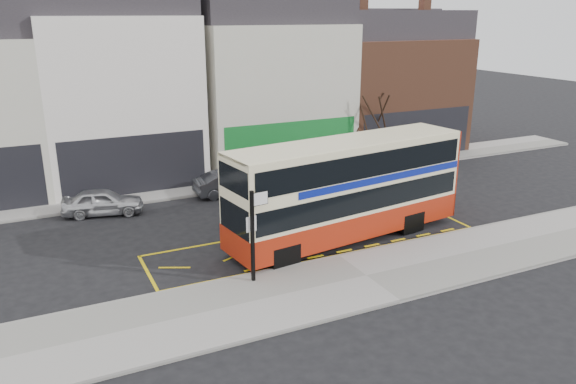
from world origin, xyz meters
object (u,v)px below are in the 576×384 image
bus_stop_post (254,228)px  street_tree_right (373,104)px  double_decker_bus (348,188)px  car_silver (103,202)px  car_grey (231,183)px  car_white (352,163)px

bus_stop_post → street_tree_right: size_ratio=0.58×
double_decker_bus → car_silver: bearing=132.2°
street_tree_right → car_silver: bearing=-173.4°
double_decker_bus → car_silver: 11.73m
double_decker_bus → bus_stop_post: 5.58m
double_decker_bus → bus_stop_post: bearing=-164.1°
car_grey → car_white: bearing=-87.7°
car_grey → street_tree_right: street_tree_right is taller
double_decker_bus → car_white: bearing=49.3°
car_white → street_tree_right: (2.18, 1.37, 3.15)m
car_silver → car_grey: bearing=-74.4°
street_tree_right → car_white: bearing=-147.8°
bus_stop_post → car_silver: size_ratio=0.90×
car_silver → street_tree_right: size_ratio=0.64×
car_white → street_tree_right: street_tree_right is taller
car_grey → street_tree_right: (9.73, 1.60, 3.28)m
bus_stop_post → car_silver: 10.54m
bus_stop_post → car_white: bus_stop_post is taller
car_silver → street_tree_right: bearing=-70.2°
car_grey → bus_stop_post: bearing=165.1°
bus_stop_post → car_grey: (2.77, 10.00, -1.48)m
car_grey → street_tree_right: size_ratio=0.68×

